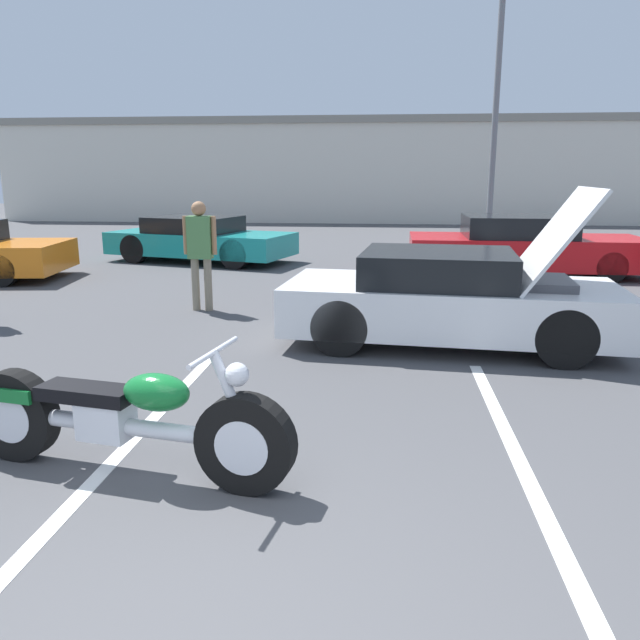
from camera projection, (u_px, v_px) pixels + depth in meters
name	position (u px, v px, depth m)	size (l,w,h in m)	color
parking_stripe_middle	(110.00, 464.00, 4.59)	(0.12, 5.43, 0.01)	white
parking_stripe_back	(530.00, 484.00, 4.29)	(0.12, 5.43, 0.01)	white
far_building	(365.00, 167.00, 27.74)	(32.00, 4.20, 4.40)	beige
light_pole	(499.00, 108.00, 18.20)	(1.21, 0.28, 7.13)	slate
motorcycle	(122.00, 419.00, 4.37)	(2.52, 0.80, 0.98)	black
show_car_hood_open	(451.00, 298.00, 7.72)	(4.18, 2.13, 1.93)	white
parked_car_mid_right_row	(523.00, 247.00, 13.08)	(4.79, 1.99, 1.23)	red
parked_car_mid_left_row	(200.00, 240.00, 15.01)	(4.69, 2.90, 1.08)	teal
spectator_near_motorcycle	(200.00, 246.00, 9.53)	(0.52, 0.22, 1.68)	gray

